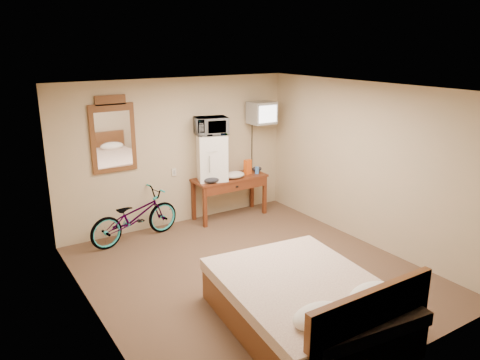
% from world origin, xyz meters
% --- Properties ---
extents(room, '(4.60, 4.64, 2.50)m').
position_xyz_m(room, '(-0.00, 0.00, 1.25)').
color(room, brown).
rests_on(room, ground).
extents(desk, '(1.35, 0.52, 0.75)m').
position_xyz_m(desk, '(0.88, 2.00, 0.63)').
color(desk, '#632B16').
rests_on(desk, floor).
extents(mini_fridge, '(0.61, 0.59, 0.79)m').
position_xyz_m(mini_fridge, '(0.53, 2.06, 1.15)').
color(mini_fridge, white).
rests_on(mini_fridge, desk).
extents(microwave, '(0.61, 0.49, 0.30)m').
position_xyz_m(microwave, '(0.53, 2.06, 1.69)').
color(microwave, white).
rests_on(microwave, mini_fridge).
extents(snack_bag, '(0.14, 0.10, 0.26)m').
position_xyz_m(snack_bag, '(1.25, 2.02, 0.88)').
color(snack_bag, '#D55113').
rests_on(snack_bag, desk).
extents(blue_cup, '(0.07, 0.07, 0.13)m').
position_xyz_m(blue_cup, '(1.40, 1.95, 0.81)').
color(blue_cup, '#3E79D4').
rests_on(blue_cup, desk).
extents(cloth_cream, '(0.38, 0.29, 0.12)m').
position_xyz_m(cloth_cream, '(0.91, 1.92, 0.81)').
color(cloth_cream, silver).
rests_on(cloth_cream, desk).
extents(cloth_dark_a, '(0.28, 0.21, 0.11)m').
position_xyz_m(cloth_dark_a, '(0.43, 1.89, 0.80)').
color(cloth_dark_a, black).
rests_on(cloth_dark_a, desk).
extents(cloth_dark_b, '(0.19, 0.15, 0.09)m').
position_xyz_m(cloth_dark_b, '(1.50, 2.09, 0.79)').
color(cloth_dark_b, black).
rests_on(cloth_dark_b, desk).
extents(crt_television, '(0.45, 0.57, 0.39)m').
position_xyz_m(crt_television, '(1.55, 2.02, 1.84)').
color(crt_television, black).
rests_on(crt_television, room).
extents(wall_mirror, '(0.71, 0.04, 1.20)m').
position_xyz_m(wall_mirror, '(-1.09, 2.27, 1.66)').
color(wall_mirror, brown).
rests_on(wall_mirror, room).
extents(bicycle, '(1.59, 0.78, 0.80)m').
position_xyz_m(bicycle, '(-0.94, 1.95, 0.40)').
color(bicycle, black).
rests_on(bicycle, floor).
extents(bed, '(1.83, 2.29, 0.90)m').
position_xyz_m(bed, '(-0.21, -1.37, 0.29)').
color(bed, brown).
rests_on(bed, floor).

